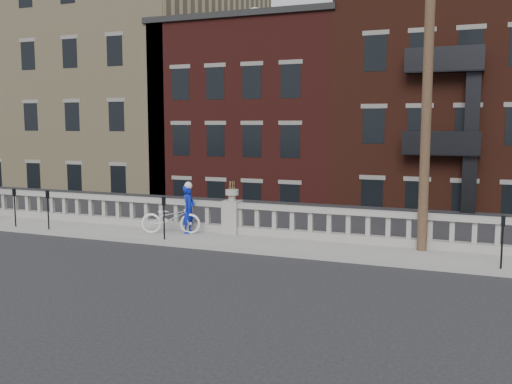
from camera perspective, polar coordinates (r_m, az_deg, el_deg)
ground at (r=15.85m, az=-8.35°, el=-7.12°), size 120.00×120.00×0.00m
sidewalk at (r=18.41m, az=-3.62°, el=-4.85°), size 32.00×2.20×0.15m
balustrade at (r=19.16m, az=-2.40°, el=-2.67°), size 28.00×0.34×1.03m
planter_pedestal at (r=19.13m, az=-2.40°, el=-2.11°), size 0.55×0.55×1.76m
lower_level at (r=37.03m, az=10.75°, el=4.91°), size 80.00×44.00×20.80m
utility_pole at (r=16.99m, az=16.81°, el=11.39°), size 1.60×0.28×10.00m
parking_meter_a at (r=22.04m, az=-22.99°, el=-1.02°), size 0.10×0.09×1.36m
parking_meter_b at (r=21.01m, az=-20.09°, el=-1.26°), size 0.10×0.09×1.36m
parking_meter_c at (r=18.24m, az=-9.19°, el=-2.10°), size 0.10×0.09×1.36m
parking_meter_d at (r=15.66m, az=23.42°, el=-4.06°), size 0.10×0.09×1.36m
bicycle at (r=19.27m, az=-8.53°, el=-2.58°), size 2.11×1.31×1.05m
cyclist at (r=19.23m, az=-6.75°, el=-1.70°), size 0.41×0.61×1.62m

